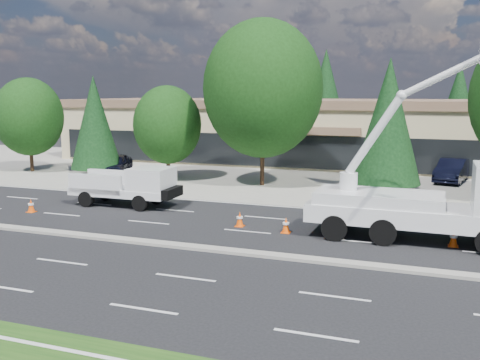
% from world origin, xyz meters
% --- Properties ---
extents(ground, '(140.00, 140.00, 0.00)m').
position_xyz_m(ground, '(0.00, 0.00, 0.00)').
color(ground, black).
rests_on(ground, ground).
extents(concrete_apron, '(140.00, 22.00, 0.01)m').
position_xyz_m(concrete_apron, '(0.00, 20.00, 0.01)').
color(concrete_apron, gray).
rests_on(concrete_apron, ground).
extents(road_median, '(120.00, 0.55, 0.12)m').
position_xyz_m(road_median, '(0.00, 0.00, 0.06)').
color(road_median, gray).
rests_on(road_median, ground).
extents(strip_mall, '(50.40, 15.40, 5.50)m').
position_xyz_m(strip_mall, '(0.00, 29.97, 2.83)').
color(strip_mall, tan).
rests_on(strip_mall, ground).
extents(tree_front_a, '(5.26, 5.26, 7.29)m').
position_xyz_m(tree_front_a, '(-22.00, 15.00, 4.27)').
color(tree_front_a, '#332114').
rests_on(tree_front_a, ground).
extents(tree_front_b, '(3.75, 3.75, 7.39)m').
position_xyz_m(tree_front_b, '(-16.00, 15.00, 3.96)').
color(tree_front_b, '#332114').
rests_on(tree_front_b, ground).
extents(tree_front_c, '(4.79, 4.79, 6.65)m').
position_xyz_m(tree_front_c, '(-10.00, 15.00, 3.89)').
color(tree_front_c, '#332114').
rests_on(tree_front_c, ground).
extents(tree_front_d, '(7.84, 7.84, 10.88)m').
position_xyz_m(tree_front_d, '(-3.00, 15.00, 6.37)').
color(tree_front_d, '#332114').
rests_on(tree_front_d, ground).
extents(tree_front_e, '(4.18, 4.18, 8.23)m').
position_xyz_m(tree_front_e, '(5.00, 15.00, 4.42)').
color(tree_front_e, '#332114').
rests_on(tree_front_e, ground).
extents(tree_back_a, '(4.11, 4.11, 8.10)m').
position_xyz_m(tree_back_a, '(-18.00, 42.00, 4.34)').
color(tree_back_a, '#332114').
rests_on(tree_back_a, ground).
extents(tree_back_b, '(5.55, 5.55, 10.94)m').
position_xyz_m(tree_back_b, '(-4.00, 42.00, 5.87)').
color(tree_back_b, '#332114').
rests_on(tree_back_b, ground).
extents(tree_back_c, '(4.70, 4.70, 9.26)m').
position_xyz_m(tree_back_c, '(10.00, 42.00, 4.97)').
color(tree_back_c, '#332114').
rests_on(tree_back_c, ground).
extents(utility_pickup, '(5.69, 2.32, 2.17)m').
position_xyz_m(utility_pickup, '(-7.84, 6.21, 0.89)').
color(utility_pickup, white).
rests_on(utility_pickup, ground).
extents(bucket_truck, '(8.82, 2.97, 9.32)m').
position_xyz_m(bucket_truck, '(7.83, 4.19, 2.00)').
color(bucket_truck, white).
rests_on(bucket_truck, ground).
extents(traffic_cone_a, '(0.40, 0.40, 0.70)m').
position_xyz_m(traffic_cone_a, '(-11.85, 3.15, 0.34)').
color(traffic_cone_a, '#FF5208').
rests_on(traffic_cone_a, ground).
extents(traffic_cone_b, '(0.40, 0.40, 0.70)m').
position_xyz_m(traffic_cone_b, '(-0.64, 3.98, 0.34)').
color(traffic_cone_b, '#FF5208').
rests_on(traffic_cone_b, ground).
extents(traffic_cone_c, '(0.40, 0.40, 0.70)m').
position_xyz_m(traffic_cone_c, '(1.67, 3.60, 0.34)').
color(traffic_cone_c, '#FF5208').
rests_on(traffic_cone_c, ground).
extents(traffic_cone_d, '(0.40, 0.40, 0.70)m').
position_xyz_m(traffic_cone_d, '(8.58, 3.80, 0.34)').
color(traffic_cone_d, '#FF5208').
rests_on(traffic_cone_d, ground).
extents(parked_car_west, '(3.00, 4.75, 1.51)m').
position_xyz_m(parked_car_west, '(-14.95, 16.00, 0.75)').
color(parked_car_west, black).
rests_on(parked_car_west, ground).
extents(parked_car_east, '(2.66, 5.12, 1.61)m').
position_xyz_m(parked_car_east, '(9.00, 20.78, 0.80)').
color(parked_car_east, black).
rests_on(parked_car_east, ground).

